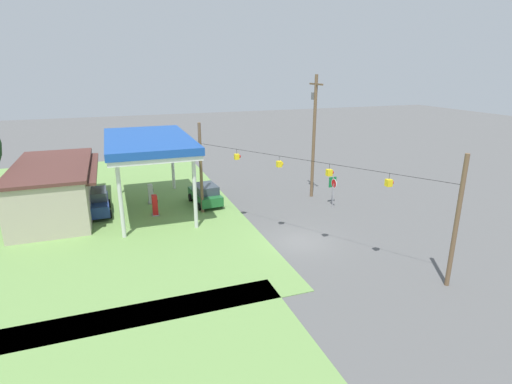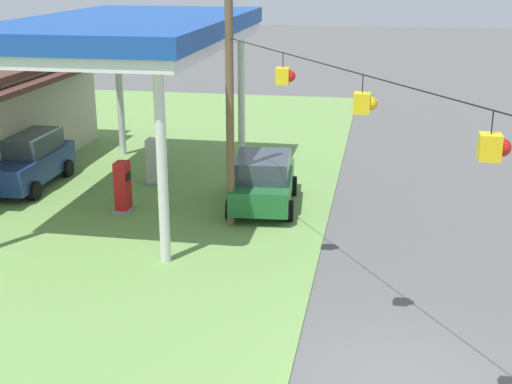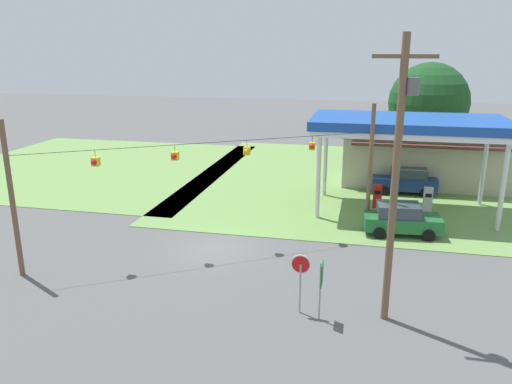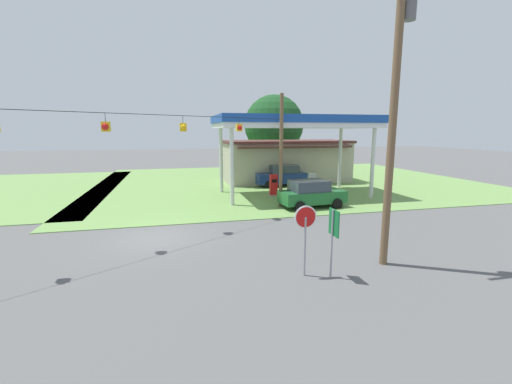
# 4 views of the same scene
# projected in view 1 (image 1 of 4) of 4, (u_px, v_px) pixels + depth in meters

# --- Properties ---
(ground_plane) EXTENTS (160.00, 160.00, 0.00)m
(ground_plane) POSITION_uv_depth(u_px,v_px,m) (300.00, 241.00, 27.16)
(ground_plane) COLOR #565656
(grass_verge_station_corner) EXTENTS (36.00, 28.00, 0.04)m
(grass_verge_station_corner) POSITION_uv_depth(u_px,v_px,m) (59.00, 212.00, 32.71)
(grass_verge_station_corner) COLOR #6B934C
(grass_verge_station_corner) RESTS_ON ground
(gas_station_canopy) EXTENTS (11.88, 6.48, 6.08)m
(gas_station_canopy) POSITION_uv_depth(u_px,v_px,m) (148.00, 143.00, 31.66)
(gas_station_canopy) COLOR silver
(gas_station_canopy) RESTS_ON ground
(gas_station_store) EXTENTS (12.25, 6.20, 4.04)m
(gas_station_store) POSITION_uv_depth(u_px,v_px,m) (55.00, 189.00, 31.98)
(gas_station_store) COLOR #B2A893
(gas_station_store) RESTS_ON ground
(fuel_pump_near) EXTENTS (0.71, 0.56, 1.69)m
(fuel_pump_near) POSITION_uv_depth(u_px,v_px,m) (155.00, 206.00, 31.68)
(fuel_pump_near) COLOR gray
(fuel_pump_near) RESTS_ON ground
(fuel_pump_far) EXTENTS (0.71, 0.56, 1.69)m
(fuel_pump_far) POSITION_uv_depth(u_px,v_px,m) (151.00, 195.00, 34.51)
(fuel_pump_far) COLOR gray
(fuel_pump_far) RESTS_ON ground
(car_at_pumps_front) EXTENTS (4.38, 2.38, 1.81)m
(car_at_pumps_front) POSITION_uv_depth(u_px,v_px,m) (205.00, 194.00, 34.20)
(car_at_pumps_front) COLOR #1E602D
(car_at_pumps_front) RESTS_ON ground
(car_at_pumps_rear) EXTENTS (4.54, 2.19, 1.93)m
(car_at_pumps_rear) POSITION_uv_depth(u_px,v_px,m) (96.00, 202.00, 32.02)
(car_at_pumps_rear) COLOR navy
(car_at_pumps_rear) RESTS_ON ground
(stop_sign_roadside) EXTENTS (0.80, 0.08, 2.50)m
(stop_sign_roadside) POSITION_uv_depth(u_px,v_px,m) (334.00, 187.00, 33.21)
(stop_sign_roadside) COLOR #99999E
(stop_sign_roadside) RESTS_ON ground
(route_sign) EXTENTS (0.10, 0.70, 2.40)m
(route_sign) POSITION_uv_depth(u_px,v_px,m) (332.00, 185.00, 34.13)
(route_sign) COLOR gray
(route_sign) RESTS_ON ground
(utility_pole_main) EXTENTS (2.20, 0.44, 10.77)m
(utility_pole_main) POSITION_uv_depth(u_px,v_px,m) (314.00, 131.00, 34.87)
(utility_pole_main) COLOR brown
(utility_pole_main) RESTS_ON ground
(signal_span_gantry) EXTENTS (15.93, 10.24, 7.31)m
(signal_span_gantry) POSITION_uv_depth(u_px,v_px,m) (303.00, 185.00, 25.96)
(signal_span_gantry) COLOR brown
(signal_span_gantry) RESTS_ON ground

